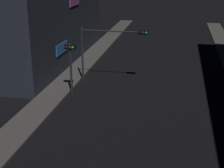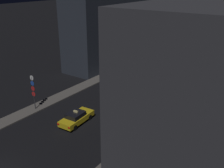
# 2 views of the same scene
# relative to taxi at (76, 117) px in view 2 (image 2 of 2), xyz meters

# --- Properties ---
(sidewalk_left) EXTENTS (2.09, 60.81, 0.13)m
(sidewalk_left) POSITION_rel_taxi_xyz_m (-6.80, 17.69, -0.67)
(sidewalk_left) COLOR #5B5651
(sidewalk_left) RESTS_ON ground_plane
(sidewalk_right) EXTENTS (2.09, 60.81, 0.13)m
(sidewalk_right) POSITION_rel_taxi_xyz_m (7.71, 17.69, -0.67)
(sidewalk_right) COLOR #5B5651
(sidewalk_right) RESTS_ON ground_plane
(building_facade_left) EXTENTS (6.28, 20.81, 13.12)m
(building_facade_left) POSITION_rel_taxi_xyz_m (-10.95, 21.67, 5.82)
(building_facade_left) COLOR #282D38
(building_facade_left) RESTS_ON ground_plane
(taxi) EXTENTS (2.10, 4.56, 1.62)m
(taxi) POSITION_rel_taxi_xyz_m (0.00, 0.00, 0.00)
(taxi) COLOR yellow
(taxi) RESTS_ON ground_plane
(traffic_light_overhead) EXTENTS (5.47, 0.42, 4.58)m
(traffic_light_overhead) POSITION_rel_taxi_xyz_m (-3.22, 15.99, 2.69)
(traffic_light_overhead) COLOR #2D2D33
(traffic_light_overhead) RESTS_ON ground_plane
(traffic_light_left_kerb) EXTENTS (0.80, 0.42, 3.92)m
(traffic_light_left_kerb) POSITION_rel_taxi_xyz_m (-5.51, 12.88, 2.06)
(traffic_light_left_kerb) COLOR #2D2D33
(traffic_light_left_kerb) RESTS_ON ground_plane
(traffic_light_right_kerb) EXTENTS (0.80, 0.42, 3.51)m
(traffic_light_right_kerb) POSITION_rel_taxi_xyz_m (6.42, 14.98, 1.80)
(traffic_light_right_kerb) COLOR #2D2D33
(traffic_light_right_kerb) RESTS_ON ground_plane
(sign_pole_left) EXTENTS (0.62, 0.10, 4.48)m
(sign_pole_left) POSITION_rel_taxi_xyz_m (-6.50, -0.59, 2.04)
(sign_pole_left) COLOR #2D2D33
(sign_pole_left) RESTS_ON sidewalk_left
(street_lamp_near_block) EXTENTS (0.39, 0.39, 6.72)m
(street_lamp_near_block) POSITION_rel_taxi_xyz_m (7.70, 1.65, 3.44)
(street_lamp_near_block) COLOR #2D2D33
(street_lamp_near_block) RESTS_ON sidewalk_right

